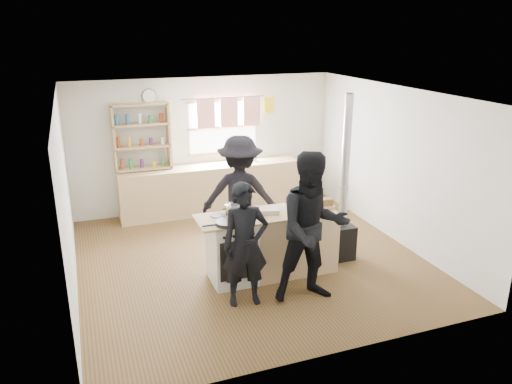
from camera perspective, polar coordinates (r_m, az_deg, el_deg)
ground at (r=7.69m, az=-0.72°, el=-7.66°), size 5.00×5.00×0.01m
back_counter at (r=9.49m, az=-5.21°, el=0.41°), size 3.40×0.55×0.90m
shelving_unit at (r=9.11m, az=-12.95°, el=6.18°), size 1.00×0.28×1.20m
thermos at (r=9.58m, az=-0.18°, el=4.32°), size 0.10×0.10×0.27m
cooking_island at (r=7.07m, az=1.87°, el=-5.90°), size 1.97×0.64×0.93m
skillet_greens at (r=6.48m, az=-3.23°, el=-3.53°), size 0.33×0.33×0.05m
roast_tray at (r=6.87m, az=1.04°, el=-2.10°), size 0.42×0.33×0.07m
stockpot_stove at (r=6.80m, az=-2.73°, el=-2.01°), size 0.20×0.20×0.17m
stockpot_counter at (r=7.02m, az=4.63°, el=-1.27°), size 0.26×0.26×0.20m
bread_board at (r=7.17m, az=7.82°, el=-1.27°), size 0.30×0.24×0.12m
flue_heater at (r=7.58m, az=9.84°, el=-2.98°), size 0.35×0.35×2.50m
person_near_left at (r=6.21m, az=-1.24°, el=-6.08°), size 0.62×0.44×1.60m
person_near_right at (r=6.29m, az=6.52°, el=-4.13°), size 1.04×0.86×1.96m
person_far at (r=7.65m, az=-1.81°, el=-0.31°), size 1.36×1.10×1.84m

